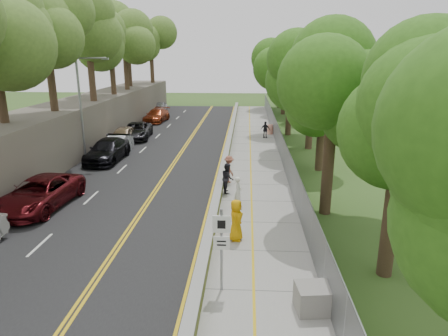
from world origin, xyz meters
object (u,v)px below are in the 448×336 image
car_2 (40,193)px  person_far (265,130)px  painter_0 (236,220)px  construction_barrel (270,129)px  signpost (222,241)px  concrete_block (316,298)px  streetlight (83,102)px

car_2 → person_far: 23.39m
painter_0 → person_far: bearing=4.3°
car_2 → painter_0: 11.26m
painter_0 → construction_barrel: bearing=3.4°
signpost → construction_barrel: bearing=83.6°
signpost → concrete_block: bearing=-17.3°
streetlight → signpost: 20.72m
concrete_block → car_2: size_ratio=0.22×
concrete_block → painter_0: size_ratio=0.68×
streetlight → car_2: size_ratio=1.34×
streetlight → construction_barrel: bearing=38.5°
car_2 → person_far: (13.03, 19.42, 0.01)m
person_far → car_2: bearing=77.3°
painter_0 → car_2: bearing=83.0°
streetlight → person_far: streetlight is taller
streetlight → concrete_block: streetlight is taller
signpost → concrete_block: size_ratio=2.36×
concrete_block → painter_0: bearing=119.0°
signpost → painter_0: bearing=84.3°
streetlight → construction_barrel: size_ratio=8.13×
concrete_block → person_far: person_far is taller
person_far → streetlight: bearing=55.6°
construction_barrel → concrete_block: size_ratio=0.75×
streetlight → person_far: size_ratio=4.86×
painter_0 → signpost: bearing=-175.7°
streetlight → concrete_block: 23.60m
construction_barrel → person_far: bearing=-106.2°
signpost → car_2: bearing=144.8°
painter_0 → person_far: 22.83m
streetlight → car_2: bearing=-83.3°
car_2 → person_far: size_ratio=3.62×
signpost → car_2: 12.73m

